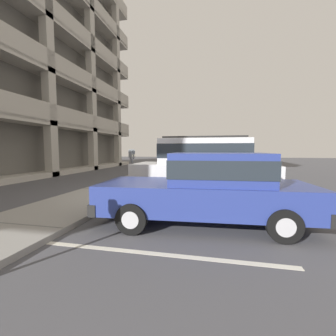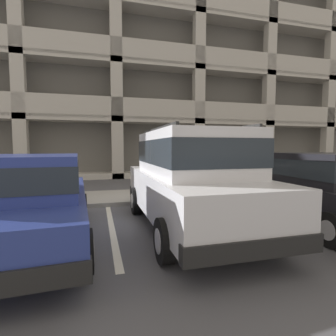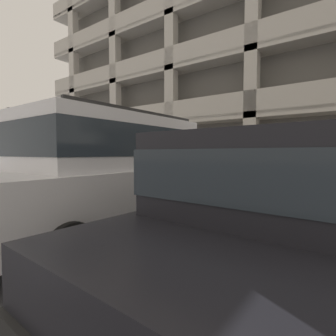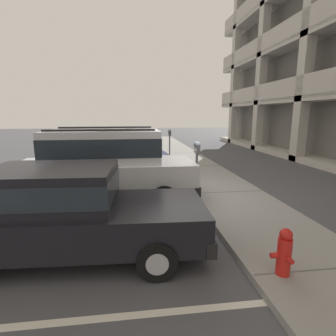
# 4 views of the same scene
# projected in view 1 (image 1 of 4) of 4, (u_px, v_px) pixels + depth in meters

# --- Properties ---
(ground_plane) EXTENTS (80.00, 80.00, 0.10)m
(ground_plane) POSITION_uv_depth(u_px,v_px,m) (142.00, 195.00, 8.14)
(ground_plane) COLOR #4C4C51
(sidewalk) EXTENTS (40.00, 2.20, 0.12)m
(sidewalk) POSITION_uv_depth(u_px,v_px,m) (109.00, 191.00, 8.41)
(sidewalk) COLOR gray
(sidewalk) RESTS_ON ground_plane
(parking_stall_lines) EXTENTS (11.88, 4.80, 0.01)m
(parking_stall_lines) POSITION_uv_depth(u_px,v_px,m) (186.00, 189.00, 9.27)
(parking_stall_lines) COLOR silver
(parking_stall_lines) RESTS_ON ground_plane
(silver_suv) EXTENTS (2.03, 4.78, 2.03)m
(silver_suv) POSITION_uv_depth(u_px,v_px,m) (204.00, 165.00, 7.67)
(silver_suv) COLOR silver
(silver_suv) RESTS_ON ground_plane
(red_sedan) EXTENTS (2.04, 4.58, 1.54)m
(red_sedan) POSITION_uv_depth(u_px,v_px,m) (209.00, 187.00, 4.82)
(red_sedan) COLOR navy
(red_sedan) RESTS_ON ground_plane
(dark_hatchback) EXTENTS (1.98, 4.55, 1.54)m
(dark_hatchback) POSITION_uv_depth(u_px,v_px,m) (215.00, 167.00, 10.32)
(dark_hatchback) COLOR black
(dark_hatchback) RESTS_ON ground_plane
(parking_meter_near) EXTENTS (0.35, 0.12, 1.50)m
(parking_meter_near) POSITION_uv_depth(u_px,v_px,m) (132.00, 160.00, 8.05)
(parking_meter_near) COLOR #595B60
(parking_meter_near) RESTS_ON sidewalk
(fire_hydrant) EXTENTS (0.30, 0.30, 0.70)m
(fire_hydrant) POSITION_uv_depth(u_px,v_px,m) (155.00, 171.00, 12.16)
(fire_hydrant) COLOR red
(fire_hydrant) RESTS_ON sidewalk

